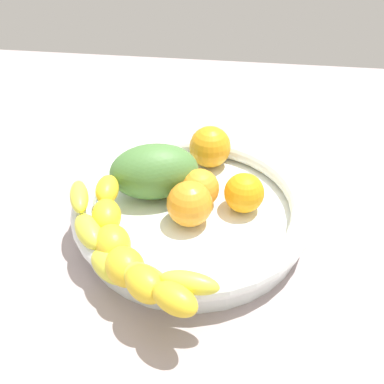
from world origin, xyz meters
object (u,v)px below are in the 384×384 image
at_px(orange_mid_left, 244,193).
at_px(orange_mid_right, 186,203).
at_px(fruit_bowl, 192,209).
at_px(banana_draped_left, 117,252).
at_px(orange_rear, 210,147).
at_px(banana_draped_right, 124,248).
at_px(orange_front, 200,188).
at_px(mango_green, 154,172).

bearing_deg(orange_mid_left, orange_mid_right, 116.39).
relative_size(fruit_bowl, orange_mid_right, 5.36).
distance_m(banana_draped_left, orange_rear, 0.23).
bearing_deg(banana_draped_right, banana_draped_left, 124.88).
height_order(banana_draped_right, orange_mid_left, banana_draped_right).
bearing_deg(orange_front, banana_draped_left, 150.58).
xyz_separation_m(banana_draped_right, orange_front, (0.12, -0.06, -0.01)).
bearing_deg(fruit_bowl, orange_mid_right, 169.33).
height_order(orange_mid_left, orange_rear, orange_rear).
xyz_separation_m(banana_draped_right, mango_green, (0.14, -0.00, 0.00)).
distance_m(fruit_bowl, banana_draped_right, 0.12).
distance_m(orange_mid_left, orange_mid_right, 0.08).
height_order(orange_front, orange_rear, orange_rear).
bearing_deg(orange_rear, fruit_bowl, 174.11).
relative_size(orange_mid_left, orange_mid_right, 0.91).
bearing_deg(orange_mid_left, banana_draped_right, 134.74).
bearing_deg(banana_draped_left, orange_mid_left, -45.71).
bearing_deg(orange_front, fruit_bowl, 152.17).
xyz_separation_m(fruit_bowl, orange_front, (0.02, -0.01, 0.02)).
height_order(banana_draped_left, mango_green, mango_green).
bearing_deg(banana_draped_right, orange_rear, -17.53).
relative_size(banana_draped_right, orange_rear, 3.24).
bearing_deg(banana_draped_right, orange_front, -27.96).
xyz_separation_m(orange_front, orange_mid_left, (-0.00, -0.06, 0.00)).
distance_m(orange_mid_left, orange_rear, 0.11).
xyz_separation_m(banana_draped_left, orange_mid_left, (0.13, -0.13, -0.00)).
relative_size(orange_front, orange_rear, 0.84).
height_order(orange_rear, mango_green, mango_green).
height_order(banana_draped_right, orange_front, banana_draped_right).
height_order(fruit_bowl, banana_draped_left, banana_draped_left).
relative_size(orange_front, orange_mid_right, 0.90).
bearing_deg(orange_mid_right, mango_green, 45.40).
distance_m(banana_draped_right, orange_mid_right, 0.10).
height_order(orange_mid_left, orange_mid_right, orange_mid_right).
xyz_separation_m(banana_draped_right, orange_mid_left, (0.12, -0.12, -0.01)).
xyz_separation_m(orange_mid_right, mango_green, (0.05, 0.05, 0.01)).
bearing_deg(orange_mid_right, orange_rear, -6.67).
relative_size(orange_front, mango_green, 0.44).
bearing_deg(orange_front, orange_mid_left, -92.06).
bearing_deg(orange_mid_right, banana_draped_right, 148.44).
distance_m(banana_draped_left, orange_mid_right, 0.11).
height_order(banana_draped_right, mango_green, mango_green).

